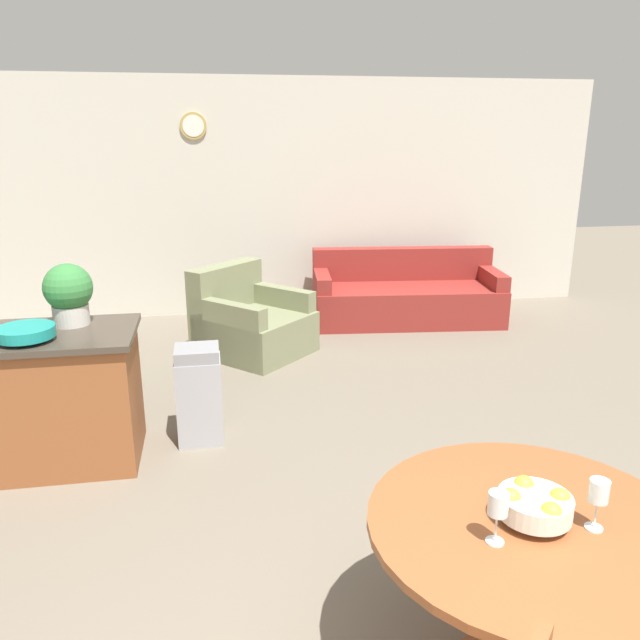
# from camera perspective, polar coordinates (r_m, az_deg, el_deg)

# --- Properties ---
(wall_back) EXTENTS (8.00, 0.09, 2.70)m
(wall_back) POSITION_cam_1_polar(r_m,az_deg,el_deg) (7.42, -5.09, 10.99)
(wall_back) COLOR beige
(wall_back) RESTS_ON ground_plane
(dining_table) EXTENTS (1.21, 1.21, 0.75)m
(dining_table) POSITION_cam_1_polar(r_m,az_deg,el_deg) (2.60, 18.50, -20.16)
(dining_table) COLOR brown
(dining_table) RESTS_ON ground_plane
(fruit_bowl) EXTENTS (0.26, 0.26, 0.13)m
(fruit_bowl) POSITION_cam_1_polar(r_m,az_deg,el_deg) (2.46, 19.06, -15.62)
(fruit_bowl) COLOR silver
(fruit_bowl) RESTS_ON dining_table
(wine_glass_left) EXTENTS (0.07, 0.07, 0.19)m
(wine_glass_left) POSITION_cam_1_polar(r_m,az_deg,el_deg) (2.28, 15.97, -16.05)
(wine_glass_left) COLOR silver
(wine_glass_left) RESTS_ON dining_table
(wine_glass_right) EXTENTS (0.07, 0.07, 0.19)m
(wine_glass_right) POSITION_cam_1_polar(r_m,az_deg,el_deg) (2.47, 24.12, -14.27)
(wine_glass_right) COLOR silver
(wine_glass_right) RESTS_ON dining_table
(kitchen_island) EXTENTS (1.14, 0.72, 0.89)m
(kitchen_island) POSITION_cam_1_polar(r_m,az_deg,el_deg) (4.43, -23.44, -6.56)
(kitchen_island) COLOR brown
(kitchen_island) RESTS_ON ground_plane
(teal_bowl) EXTENTS (0.34, 0.34, 0.09)m
(teal_bowl) POSITION_cam_1_polar(r_m,az_deg,el_deg) (4.14, -25.33, -1.02)
(teal_bowl) COLOR teal
(teal_bowl) RESTS_ON kitchen_island
(potted_plant) EXTENTS (0.31, 0.31, 0.40)m
(potted_plant) POSITION_cam_1_polar(r_m,az_deg,el_deg) (4.34, -22.01, 2.33)
(potted_plant) COLOR beige
(potted_plant) RESTS_ON kitchen_island
(trash_bin) EXTENTS (0.31, 0.29, 0.69)m
(trash_bin) POSITION_cam_1_polar(r_m,az_deg,el_deg) (4.46, -10.98, -6.72)
(trash_bin) COLOR #9E9EA3
(trash_bin) RESTS_ON ground_plane
(couch) EXTENTS (2.19, 1.08, 0.80)m
(couch) POSITION_cam_1_polar(r_m,az_deg,el_deg) (7.24, 7.87, 2.12)
(couch) COLOR maroon
(couch) RESTS_ON ground_plane
(armchair) EXTENTS (1.28, 1.29, 0.84)m
(armchair) POSITION_cam_1_polar(r_m,az_deg,el_deg) (6.17, -6.39, -0.36)
(armchair) COLOR #7A7F5B
(armchair) RESTS_ON ground_plane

